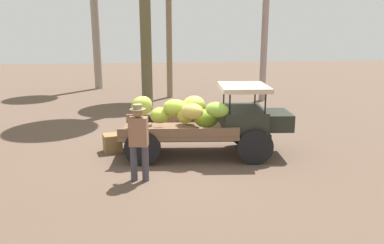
# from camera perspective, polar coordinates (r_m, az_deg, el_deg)

# --- Properties ---
(ground_plane) EXTENTS (60.00, 60.00, 0.00)m
(ground_plane) POSITION_cam_1_polar(r_m,az_deg,el_deg) (10.02, -1.74, -5.28)
(ground_plane) COLOR brown
(truck) EXTENTS (4.56, 2.07, 1.89)m
(truck) POSITION_cam_1_polar(r_m,az_deg,el_deg) (9.90, 2.76, 0.31)
(truck) COLOR black
(truck) RESTS_ON ground
(farmer) EXTENTS (0.52, 0.49, 1.74)m
(farmer) POSITION_cam_1_polar(r_m,az_deg,el_deg) (8.25, -8.13, -2.43)
(farmer) COLOR #413D49
(farmer) RESTS_ON ground
(wooden_crate) EXTENTS (0.57, 0.56, 0.50)m
(wooden_crate) POSITION_cam_1_polar(r_m,az_deg,el_deg) (10.57, -12.03, -3.16)
(wooden_crate) COLOR olive
(wooden_crate) RESTS_ON ground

